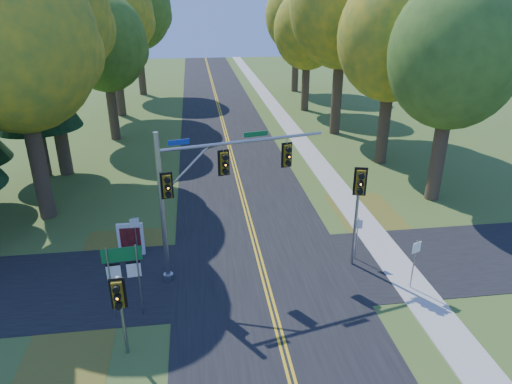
{
  "coord_description": "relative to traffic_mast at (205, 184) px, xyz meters",
  "views": [
    {
      "loc": [
        -2.66,
        -15.27,
        11.49
      ],
      "look_at": [
        -0.08,
        3.77,
        3.2
      ],
      "focal_mm": 32.0,
      "sensor_mm": 36.0,
      "label": 1
    }
  ],
  "objects": [
    {
      "name": "ground",
      "position": [
        2.42,
        -2.37,
        -4.3
      ],
      "size": [
        160.0,
        160.0,
        0.0
      ],
      "primitive_type": "plane",
      "color": "#405C20",
      "rests_on": "ground"
    },
    {
      "name": "road_main",
      "position": [
        2.42,
        -2.37,
        -4.29
      ],
      "size": [
        8.0,
        160.0,
        0.02
      ],
      "primitive_type": "cube",
      "color": "black",
      "rests_on": "ground"
    },
    {
      "name": "road_cross",
      "position": [
        2.42,
        -0.37,
        -4.3
      ],
      "size": [
        60.0,
        6.0,
        0.02
      ],
      "primitive_type": "cube",
      "color": "black",
      "rests_on": "ground"
    },
    {
      "name": "centerline_left",
      "position": [
        2.32,
        -2.37,
        -4.28
      ],
      "size": [
        0.1,
        160.0,
        0.01
      ],
      "primitive_type": "cube",
      "color": "gold",
      "rests_on": "road_main"
    },
    {
      "name": "centerline_right",
      "position": [
        2.52,
        -2.37,
        -4.28
      ],
      "size": [
        0.1,
        160.0,
        0.01
      ],
      "primitive_type": "cube",
      "color": "gold",
      "rests_on": "road_main"
    },
    {
      "name": "sidewalk_east",
      "position": [
        8.62,
        -2.37,
        -4.27
      ],
      "size": [
        1.6,
        160.0,
        0.06
      ],
      "primitive_type": "cube",
      "color": "#9E998E",
      "rests_on": "ground"
    },
    {
      "name": "leaf_patch_w_near",
      "position": [
        -4.08,
        1.63,
        -4.3
      ],
      "size": [
        4.0,
        6.0,
        0.0
      ],
      "primitive_type": "cube",
      "color": "brown",
      "rests_on": "ground"
    },
    {
      "name": "leaf_patch_e",
      "position": [
        9.22,
        3.63,
        -4.3
      ],
      "size": [
        3.5,
        8.0,
        0.0
      ],
      "primitive_type": "cube",
      "color": "brown",
      "rests_on": "ground"
    },
    {
      "name": "leaf_patch_w_far",
      "position": [
        -5.08,
        -5.37,
        -4.3
      ],
      "size": [
        3.0,
        5.0,
        0.0
      ],
      "primitive_type": "cube",
      "color": "brown",
      "rests_on": "ground"
    },
    {
      "name": "tree_w_a",
      "position": [
        -8.71,
        7.01,
        5.18
      ],
      "size": [
        8.0,
        8.0,
        14.15
      ],
      "color": "#38281C",
      "rests_on": "ground"
    },
    {
      "name": "tree_e_a",
      "position": [
        13.99,
        6.4,
        4.23
      ],
      "size": [
        7.2,
        7.2,
        12.73
      ],
      "color": "#38281C",
      "rests_on": "ground"
    },
    {
      "name": "tree_w_b",
      "position": [
        -9.3,
        13.92,
        6.06
      ],
      "size": [
        8.6,
        8.6,
        15.38
      ],
      "color": "#38281C",
      "rests_on": "ground"
    },
    {
      "name": "tree_e_b",
      "position": [
        13.39,
        13.21,
        4.59
      ],
      "size": [
        7.6,
        7.6,
        13.33
      ],
      "color": "#38281C",
      "rests_on": "ground"
    },
    {
      "name": "tree_w_c",
      "position": [
        -7.12,
        22.1,
        3.64
      ],
      "size": [
        6.8,
        6.8,
        11.91
      ],
      "color": "#38281C",
      "rests_on": "ground"
    },
    {
      "name": "tree_e_c",
      "position": [
        12.3,
        21.32,
        6.36
      ],
      "size": [
        8.8,
        8.8,
        15.79
      ],
      "color": "#38281C",
      "rests_on": "ground"
    },
    {
      "name": "tree_w_d",
      "position": [
        -7.71,
        30.81,
        5.48
      ],
      "size": [
        8.2,
        8.2,
        14.56
      ],
      "color": "#38281C",
      "rests_on": "ground"
    },
    {
      "name": "tree_e_d",
      "position": [
        11.68,
        30.5,
        3.93
      ],
      "size": [
        7.0,
        7.0,
        12.32
      ],
      "color": "#38281C",
      "rests_on": "ground"
    },
    {
      "name": "tree_w_e",
      "position": [
        -6.5,
        41.71,
        5.77
      ],
      "size": [
        8.4,
        8.4,
        14.97
      ],
      "color": "#38281C",
      "rests_on": "ground"
    },
    {
      "name": "tree_e_e",
      "position": [
        12.89,
        41.21,
        4.89
      ],
      "size": [
        7.8,
        7.8,
        13.74
      ],
      "color": "#38281C",
      "rests_on": "ground"
    },
    {
      "name": "pine_c",
      "position": [
        -10.58,
        13.63,
        5.39
      ],
      "size": [
        5.6,
        5.6,
        20.56
      ],
      "color": "#38281C",
      "rests_on": "ground"
    },
    {
      "name": "traffic_mast",
      "position": [
        0.0,
        0.0,
        0.0
      ],
      "size": [
        7.21,
        2.09,
        6.69
      ],
      "rotation": [
        0.0,
        0.0,
        0.23
      ],
      "color": "gray",
      "rests_on": "ground"
    },
    {
      "name": "east_signal_pole",
      "position": [
        6.57,
        -0.43,
        -0.61
      ],
      "size": [
        0.55,
        0.65,
        4.87
      ],
      "rotation": [
        0.0,
        0.0,
        -0.25
      ],
      "color": "gray",
      "rests_on": "ground"
    },
    {
      "name": "ped_signal_pole",
      "position": [
        -3.02,
        -4.91,
        -1.91
      ],
      "size": [
        0.51,
        0.59,
        3.22
      ],
      "rotation": [
        0.0,
        0.0,
        0.03
      ],
      "color": "gray",
      "rests_on": "ground"
    },
    {
      "name": "route_sign_cluster",
      "position": [
        -3.19,
        -2.68,
        -2.11
      ],
      "size": [
        1.45,
        0.2,
        3.12
      ],
      "rotation": [
        0.0,
        0.0,
        0.1
      ],
      "color": "gray",
      "rests_on": "ground"
    },
    {
      "name": "info_kiosk",
      "position": [
        -3.58,
        1.96,
        -3.47
      ],
      "size": [
        1.22,
        0.21,
        1.68
      ],
      "rotation": [
        0.0,
        0.0,
        -0.02
      ],
      "color": "silver",
      "rests_on": "ground"
    },
    {
      "name": "reg_sign_e_north",
      "position": [
        6.92,
        0.18,
        -2.84
      ],
      "size": [
        0.41,
        0.12,
        2.14
      ],
      "rotation": [
        0.0,
        0.0,
        -0.23
      ],
      "color": "gray",
      "rests_on": "ground"
    },
    {
      "name": "reg_sign_e_south",
      "position": [
        8.47,
        -2.44,
        -2.71
      ],
      "size": [
        0.42,
        0.19,
        2.33
      ],
      "rotation": [
        0.0,
        0.0,
        0.38
      ],
      "color": "gray",
      "rests_on": "ground"
    },
    {
      "name": "reg_sign_w",
      "position": [
        -3.27,
        1.6,
        -2.8
      ],
      "size": [
        0.41,
        0.16,
        2.2
      ],
      "rotation": [
        0.0,
        0.0,
        0.33
      ],
      "color": "gray",
      "rests_on": "ground"
    }
  ]
}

